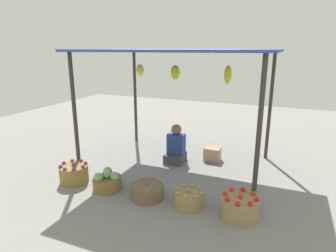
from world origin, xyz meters
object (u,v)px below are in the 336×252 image
at_px(vendor_person, 176,147).
at_px(basket_purple_onions, 74,173).
at_px(basket_red_tomatoes, 240,207).
at_px(wooden_crate_near_vendor, 212,154).
at_px(basket_green_chilies, 147,191).
at_px(basket_cabbages, 107,181).
at_px(basket_potatoes, 189,199).

height_order(vendor_person, basket_purple_onions, vendor_person).
height_order(vendor_person, basket_red_tomatoes, vendor_person).
height_order(basket_red_tomatoes, wooden_crate_near_vendor, basket_red_tomatoes).
bearing_deg(basket_green_chilies, vendor_person, 94.87).
height_order(basket_purple_onions, basket_green_chilies, basket_purple_onions).
relative_size(basket_cabbages, basket_potatoes, 1.10).
xyz_separation_m(basket_green_chilies, wooden_crate_near_vendor, (0.54, 1.93, 0.03)).
bearing_deg(basket_potatoes, wooden_crate_near_vendor, 94.20).
bearing_deg(vendor_person, basket_cabbages, -110.94).
relative_size(vendor_person, basket_cabbages, 1.63).
bearing_deg(basket_red_tomatoes, basket_purple_onions, -179.79).
height_order(basket_cabbages, basket_red_tomatoes, basket_red_tomatoes).
bearing_deg(basket_red_tomatoes, vendor_person, 134.90).
xyz_separation_m(vendor_person, wooden_crate_near_vendor, (0.68, 0.36, -0.16)).
bearing_deg(wooden_crate_near_vendor, basket_potatoes, -85.80).
xyz_separation_m(basket_red_tomatoes, wooden_crate_near_vendor, (-0.87, 1.91, -0.02)).
relative_size(vendor_person, basket_purple_onions, 1.60).
distance_m(vendor_person, basket_purple_onions, 2.03).
xyz_separation_m(basket_purple_onions, basket_green_chilies, (1.42, -0.00, -0.05)).
relative_size(basket_cabbages, wooden_crate_near_vendor, 1.49).
relative_size(basket_purple_onions, basket_cabbages, 1.02).
distance_m(basket_cabbages, basket_green_chilies, 0.73).
distance_m(basket_potatoes, basket_red_tomatoes, 0.73).
bearing_deg(basket_purple_onions, wooden_crate_near_vendor, 44.36).
height_order(basket_potatoes, wooden_crate_near_vendor, basket_potatoes).
bearing_deg(wooden_crate_near_vendor, basket_cabbages, -123.58).
bearing_deg(basket_cabbages, basket_red_tomatoes, 0.34).
bearing_deg(basket_red_tomatoes, basket_cabbages, -179.66).
xyz_separation_m(basket_green_chilies, basket_red_tomatoes, (1.42, 0.01, 0.05)).
distance_m(basket_cabbages, basket_red_tomatoes, 2.15).
xyz_separation_m(basket_purple_onions, wooden_crate_near_vendor, (1.97, 1.92, -0.02)).
height_order(basket_cabbages, basket_potatoes, basket_cabbages).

